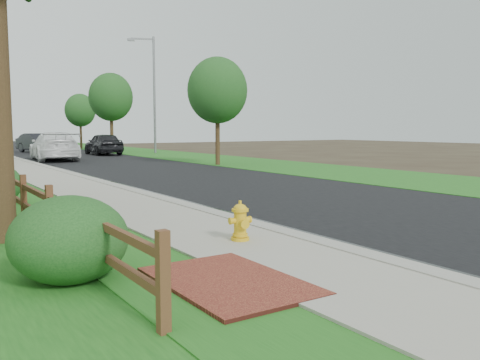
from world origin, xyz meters
TOP-DOWN VIEW (x-y plane):
  - ground at (0.00, 0.00)m, footprint 120.00×120.00m
  - road at (4.60, 35.00)m, footprint 8.00×90.00m
  - curb at (0.40, 35.00)m, footprint 0.40×90.00m
  - wet_gutter at (0.75, 35.00)m, footprint 0.50×90.00m
  - verge_far at (11.50, 35.00)m, footprint 6.00×90.00m
  - brick_patch at (-2.20, -1.00)m, footprint 1.60×2.40m
  - ranch_fence at (-3.60, 6.40)m, footprint 0.12×16.92m
  - fire_hydrant at (-0.75, 0.93)m, footprint 0.47×0.38m
  - white_suv at (2.31, 27.56)m, footprint 3.11×6.48m
  - dark_car_mid at (7.20, 32.49)m, footprint 2.18×5.04m
  - dark_car_far at (3.69, 38.88)m, footprint 2.97×5.22m
  - streetlight at (11.31, 32.35)m, footprint 2.10×0.93m
  - shrub_a at (-3.90, 0.38)m, footprint 1.92×1.92m
  - tree_near_right at (9.00, 18.08)m, footprint 3.36×3.36m
  - tree_mid_right at (9.37, 36.75)m, footprint 3.78×3.78m
  - tree_far_right at (9.00, 44.85)m, footprint 2.98×2.98m

SIDE VIEW (x-z plane):
  - ground at x=0.00m, z-range 0.00..0.00m
  - road at x=4.60m, z-range 0.00..0.02m
  - verge_far at x=11.50m, z-range 0.00..0.04m
  - wet_gutter at x=0.75m, z-range 0.02..0.02m
  - brick_patch at x=-2.20m, z-range 0.00..0.11m
  - curb at x=0.40m, z-range 0.00..0.12m
  - fire_hydrant at x=-0.75m, z-range 0.07..0.79m
  - shrub_a at x=-3.90m, z-range 0.00..1.20m
  - ranch_fence at x=-3.60m, z-range 0.07..1.17m
  - dark_car_far at x=3.69m, z-range 0.02..1.65m
  - dark_car_mid at x=7.20m, z-range 0.02..1.71m
  - white_suv at x=2.31m, z-range 0.02..1.84m
  - tree_far_right at x=9.00m, z-range 1.10..6.60m
  - tree_near_right at x=9.00m, z-range 1.16..7.21m
  - tree_mid_right at x=9.37m, z-range 1.33..8.18m
  - streetlight at x=11.31m, z-range 0.63..10.07m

